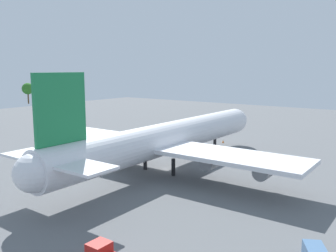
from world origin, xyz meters
TOP-DOWN VIEW (x-y plane):
  - ground_plane at (0.00, 0.00)m, footprint 251.90×251.90m
  - cargo_airplane at (-0.34, 0.00)m, footprint 62.98×53.99m
  - safety_cone_nose at (28.34, 3.00)m, footprint 0.51×0.51m

SIDE VIEW (x-z plane):
  - ground_plane at x=0.00m, z-range 0.00..0.00m
  - safety_cone_nose at x=28.34m, z-range 0.00..0.73m
  - cargo_airplane at x=-0.34m, z-range -3.32..15.19m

